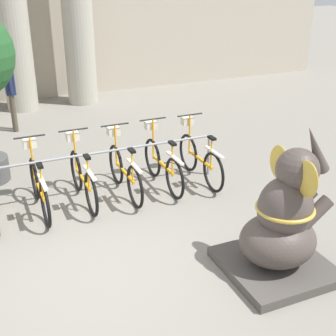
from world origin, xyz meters
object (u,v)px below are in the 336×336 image
(bicycle_2, at_px, (39,186))
(elephant_statue, at_px, (283,225))
(bicycle_6, at_px, (199,158))
(bicycle_4, at_px, (124,170))
(person_pedestrian, at_px, (10,85))
(bicycle_3, at_px, (82,177))
(bicycle_5, at_px, (162,163))

(bicycle_2, height_order, elephant_statue, elephant_statue)
(bicycle_6, bearing_deg, bicycle_4, 179.94)
(bicycle_2, bearing_deg, person_pedestrian, 88.41)
(bicycle_4, bearing_deg, bicycle_6, -0.06)
(elephant_statue, bearing_deg, bicycle_2, 131.89)
(bicycle_3, height_order, bicycle_5, same)
(bicycle_3, distance_m, person_pedestrian, 4.14)
(bicycle_4, bearing_deg, person_pedestrian, 107.40)
(bicycle_2, relative_size, elephant_statue, 0.87)
(bicycle_4, bearing_deg, bicycle_3, 178.34)
(bicycle_5, height_order, bicycle_6, same)
(bicycle_2, xyz_separation_m, bicycle_4, (1.39, 0.03, 0.00))
(bicycle_5, bearing_deg, bicycle_2, -178.40)
(bicycle_6, bearing_deg, bicycle_3, 179.40)
(elephant_statue, distance_m, person_pedestrian, 7.27)
(bicycle_3, bearing_deg, bicycle_6, -0.60)
(elephant_statue, bearing_deg, person_pedestrian, 109.02)
(bicycle_5, xyz_separation_m, person_pedestrian, (-1.97, 4.04, 0.64))
(bicycle_4, relative_size, person_pedestrian, 0.95)
(bicycle_4, height_order, bicycle_5, same)
(person_pedestrian, bearing_deg, bicycle_5, -63.99)
(person_pedestrian, bearing_deg, bicycle_3, -81.84)
(bicycle_6, bearing_deg, person_pedestrian, 123.21)
(bicycle_5, distance_m, bicycle_6, 0.70)
(bicycle_6, distance_m, elephant_statue, 2.81)
(elephant_statue, bearing_deg, bicycle_6, 83.86)
(bicycle_3, xyz_separation_m, bicycle_5, (1.39, 0.01, 0.00))
(bicycle_2, relative_size, bicycle_5, 1.00)
(bicycle_2, relative_size, bicycle_6, 1.00)
(bicycle_6, xyz_separation_m, person_pedestrian, (-2.66, 4.07, 0.64))
(bicycle_4, xyz_separation_m, person_pedestrian, (-1.28, 4.07, 0.64))
(elephant_statue, bearing_deg, bicycle_5, 97.97)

